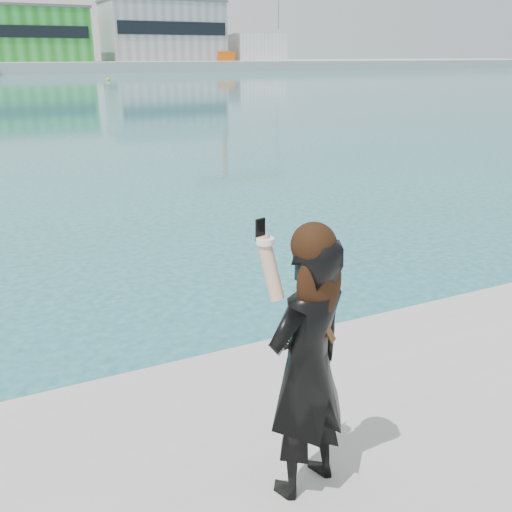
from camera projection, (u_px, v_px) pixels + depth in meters
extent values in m
cube|color=#208221|center=(9.00, 35.00, 113.87)|extent=(30.00, 16.00, 10.00)
cube|color=black|center=(11.00, 31.00, 106.85)|extent=(28.50, 0.20, 2.20)
cube|color=#59595B|center=(5.00, 7.00, 112.11)|extent=(30.60, 16.32, 0.50)
cube|color=gray|center=(163.00, 32.00, 126.78)|extent=(25.00, 15.00, 12.00)
cube|color=black|center=(173.00, 28.00, 120.15)|extent=(23.75, 0.20, 2.64)
cube|color=#59595B|center=(161.00, 2.00, 124.69)|extent=(25.50, 15.30, 0.50)
cube|color=silver|center=(255.00, 47.00, 135.20)|extent=(12.00, 10.00, 6.00)
cube|color=orange|center=(223.00, 56.00, 128.34)|extent=(4.00, 4.00, 2.00)
cylinder|color=silver|center=(87.00, 41.00, 114.07)|extent=(0.16, 0.16, 8.00)
cube|color=red|center=(88.00, 22.00, 113.19)|extent=(1.20, 0.04, 0.80)
sphere|color=yellow|center=(108.00, 81.00, 78.34)|extent=(0.50, 0.50, 0.50)
imported|color=black|center=(307.00, 369.00, 3.44)|extent=(0.71, 0.57, 1.71)
sphere|color=black|center=(314.00, 245.00, 3.16)|extent=(0.26, 0.26, 0.26)
ellipsoid|color=black|center=(319.00, 284.00, 3.20)|extent=(0.28, 0.15, 0.45)
cylinder|color=tan|center=(270.00, 268.00, 3.14)|extent=(0.13, 0.21, 0.37)
cylinder|color=white|center=(265.00, 241.00, 3.12)|extent=(0.10, 0.10, 0.03)
cube|color=black|center=(260.00, 229.00, 3.13)|extent=(0.06, 0.03, 0.13)
cube|color=#4C2D14|center=(323.00, 321.00, 3.29)|extent=(0.23, 0.08, 0.35)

